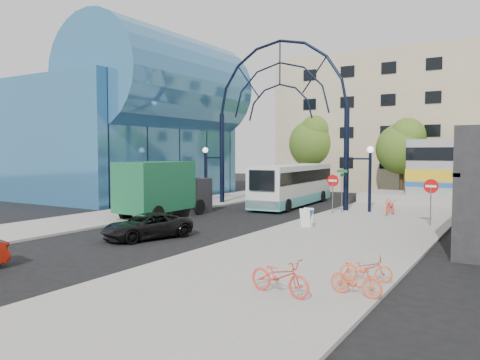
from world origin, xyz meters
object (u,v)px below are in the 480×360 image
Objects in this scene: tree_north_b at (314,141)px; bike_near_a at (391,206)px; bike_far_b at (356,279)px; tree_north_a at (403,146)px; stop_sign at (333,184)px; street_name_sign at (342,182)px; bike_near_b at (387,207)px; sandwich_board at (307,215)px; bike_far_c at (366,268)px; do_not_enter_sign at (431,191)px; bike_far_a at (280,276)px; city_bus at (293,184)px; black_suv at (147,226)px; gateway_arch at (280,89)px; green_truck at (165,189)px.

bike_near_a is (11.87, -15.93, -4.68)m from tree_north_b.
bike_far_b is at bearing -65.88° from tree_north_b.
stop_sign is at bearing -95.42° from tree_north_a.
bike_near_b is at bearing 9.95° from street_name_sign.
stop_sign is at bearing -123.64° from street_name_sign.
sandwich_board is 10.30m from bike_far_c.
do_not_enter_sign is 1.30× the size of bike_far_a.
bike_near_b is at bearing 17.52° from bike_far_b.
city_bus is at bearing 141.51° from bike_near_a.
bike_far_c is (10.98, -2.37, -0.06)m from black_suv.
do_not_enter_sign is at bearing 7.84° from bike_far_b.
street_name_sign is 5.86m from city_bus.
gateway_arch is 21.62m from bike_far_c.
city_bus reaches higher than bike_near_b.
bike_near_b is at bearing -117.98° from bike_near_a.
gateway_arch is 3.23× the size of black_suv.
tree_north_b reaches higher than black_suv.
do_not_enter_sign is 2.51× the size of sandwich_board.
bike_far_c is (0.22, -12.65, -1.45)m from do_not_enter_sign.
bike_far_b is at bearing -33.93° from green_truck.
black_suv is (-5.88, -26.21, -4.02)m from tree_north_a.
gateway_arch is 9.11× the size of bike_far_b.
do_not_enter_sign is 0.35× the size of tree_north_a.
bike_near_b is 1.10× the size of bike_far_b.
stop_sign is 0.31× the size of tree_north_b.
gateway_arch reaches higher than green_truck.
black_suv reaches higher than bike_near_b.
gateway_arch is 1.70× the size of tree_north_b.
do_not_enter_sign is 5.19m from bike_near_a.
gateway_arch is at bearing -102.78° from city_bus.
green_truck is 14.43m from bike_near_a.
bike_far_b is (5.79, -10.13, -0.17)m from sandwich_board.
green_truck is 1.63× the size of black_suv.
black_suv is 2.56× the size of bike_near_b.
black_suv is 11.23m from bike_far_c.
sandwich_board is 11.17m from city_bus.
tree_north_b is at bearing 102.92° from city_bus.
stop_sign is 17.82m from bike_far_a.
city_bus is 6.42× the size of bike_near_a.
tree_north_b reaches higher than street_name_sign.
bike_far_a is at bearing -76.19° from street_name_sign.
bike_near_a is at bearing 34.17° from green_truck.
stop_sign is 14.23m from tree_north_a.
do_not_enter_sign is at bearing -24.16° from street_name_sign.
tree_north_b reaches higher than city_bus.
city_bus reaches higher than stop_sign.
bike_near_a is (8.00, 0.00, -7.97)m from gateway_arch.
street_name_sign is at bearing -179.02° from bike_near_a.
bike_far_b is at bearing -88.44° from do_not_enter_sign.
tree_north_b is 21.10m from bike_near_b.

